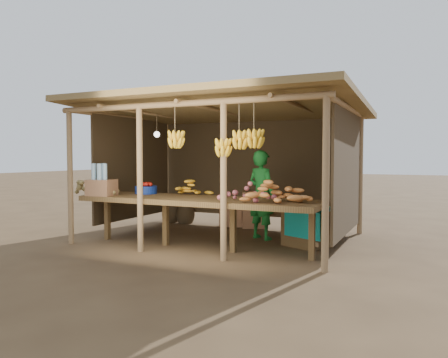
% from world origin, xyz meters
% --- Properties ---
extents(ground, '(60.00, 60.00, 0.00)m').
position_xyz_m(ground, '(0.00, 0.00, 0.00)').
color(ground, brown).
rests_on(ground, ground).
extents(stall_structure, '(4.70, 3.50, 2.43)m').
position_xyz_m(stall_structure, '(0.05, 0.02, 1.92)').
color(stall_structure, '#95734D').
rests_on(stall_structure, ground).
extents(counter, '(3.90, 1.05, 0.80)m').
position_xyz_m(counter, '(0.00, -0.95, 0.74)').
color(counter, brown).
rests_on(counter, ground).
extents(potato_heap, '(1.05, 0.84, 0.36)m').
position_xyz_m(potato_heap, '(-1.88, -1.11, 0.98)').
color(potato_heap, olive).
rests_on(potato_heap, counter).
extents(sweet_potato_heap, '(1.10, 0.84, 0.36)m').
position_xyz_m(sweet_potato_heap, '(1.35, -1.14, 0.98)').
color(sweet_potato_heap, '#C67633').
rests_on(sweet_potato_heap, counter).
extents(onion_heap, '(0.91, 0.70, 0.36)m').
position_xyz_m(onion_heap, '(0.96, -1.18, 0.98)').
color(onion_heap, '#A9525A').
rests_on(onion_heap, counter).
extents(banana_pile, '(0.68, 0.55, 0.35)m').
position_xyz_m(banana_pile, '(-0.40, -0.53, 0.97)').
color(banana_pile, yellow).
rests_on(banana_pile, counter).
extents(tomato_basin, '(0.38, 0.38, 0.20)m').
position_xyz_m(tomato_basin, '(-1.18, -0.67, 0.88)').
color(tomato_basin, navy).
rests_on(tomato_basin, counter).
extents(bottle_box, '(0.46, 0.38, 0.53)m').
position_xyz_m(bottle_box, '(-1.62, -1.30, 1.00)').
color(bottle_box, '#8C5E3E').
rests_on(bottle_box, counter).
extents(vendor, '(0.66, 0.56, 1.55)m').
position_xyz_m(vendor, '(0.62, 0.23, 0.78)').
color(vendor, '#186F27').
rests_on(vendor, ground).
extents(tarp_crate, '(0.89, 0.84, 0.84)m').
position_xyz_m(tarp_crate, '(1.49, -0.03, 0.34)').
color(tarp_crate, brown).
rests_on(tarp_crate, ground).
extents(carton_stack, '(1.05, 0.50, 0.73)m').
position_xyz_m(carton_stack, '(-0.07, 1.19, 0.32)').
color(carton_stack, '#8C5E3E').
rests_on(carton_stack, ground).
extents(burlap_sacks, '(0.77, 0.40, 0.54)m').
position_xyz_m(burlap_sacks, '(-1.67, 1.20, 0.24)').
color(burlap_sacks, '#483621').
rests_on(burlap_sacks, ground).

